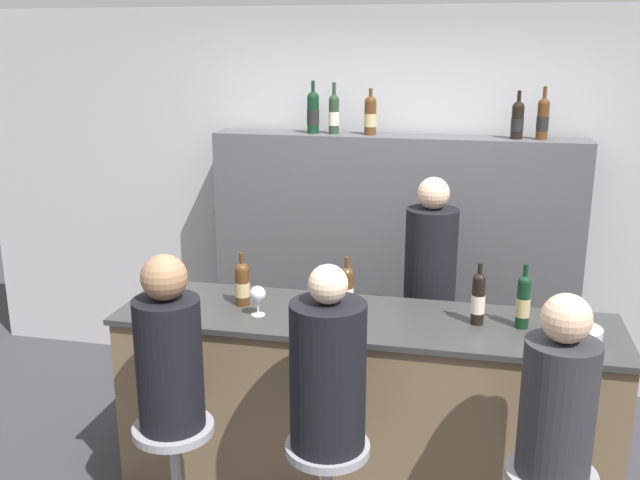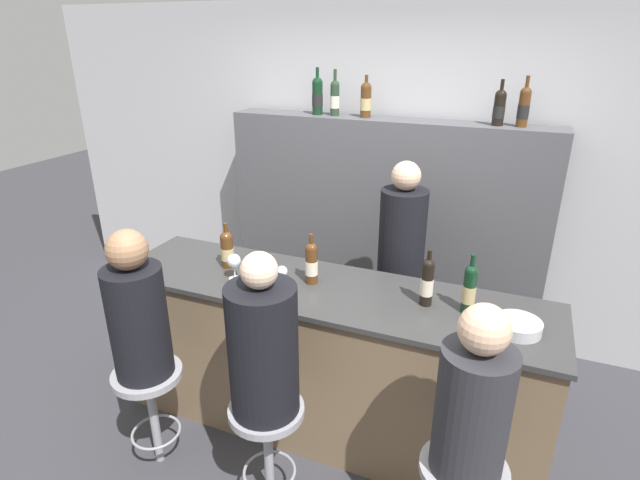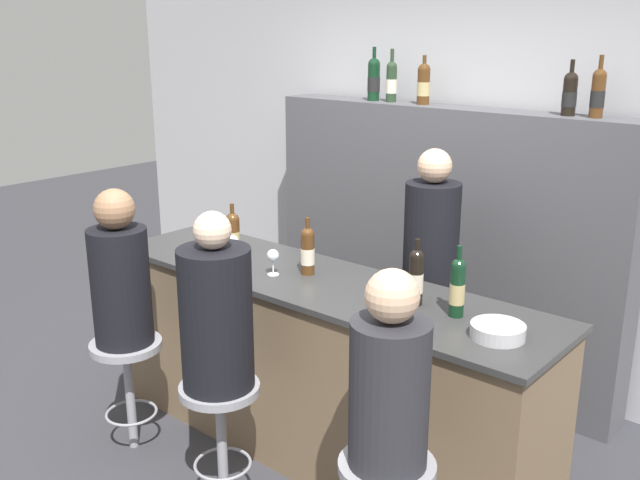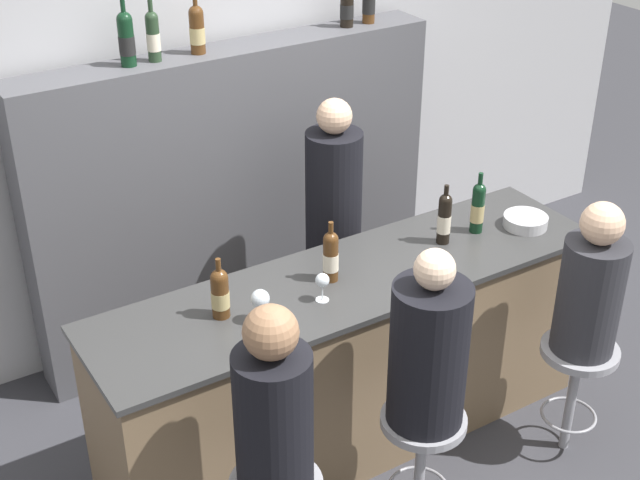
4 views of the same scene
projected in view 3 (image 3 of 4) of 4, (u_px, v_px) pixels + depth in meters
The scene contains 22 objects.
ground_plane at pixel (279, 473), 3.73m from camera, with size 16.00×16.00×0.00m, color #333338.
wall_back at pixel (461, 178), 4.64m from camera, with size 6.40×0.05×2.60m.
bar_counter at pixel (318, 366), 3.82m from camera, with size 2.60×0.67×0.99m.
back_bar_cabinet at pixel (440, 246), 4.59m from camera, with size 2.43×0.28×1.78m.
wine_bottle_counter_0 at pixel (233, 233), 4.08m from camera, with size 0.08×0.08×0.29m.
wine_bottle_counter_1 at pixel (308, 250), 3.73m from camera, with size 0.07×0.07×0.31m.
wine_bottle_counter_2 at pixel (416, 277), 3.31m from camera, with size 0.07×0.07×0.32m.
wine_bottle_counter_3 at pixel (457, 287), 3.17m from camera, with size 0.07×0.07×0.33m.
wine_bottle_backbar_0 at pixel (374, 79), 4.64m from camera, with size 0.08×0.08×0.34m.
wine_bottle_backbar_1 at pixel (392, 81), 4.55m from camera, with size 0.07×0.07×0.33m.
wine_bottle_backbar_2 at pixel (424, 84), 4.41m from camera, with size 0.08×0.08×0.30m.
wine_bottle_backbar_3 at pixel (570, 93), 3.84m from camera, with size 0.08×0.08×0.30m.
wine_bottle_backbar_4 at pixel (598, 93), 3.74m from camera, with size 0.07×0.07×0.32m.
wine_glass_0 at pixel (231, 243), 3.91m from camera, with size 0.08×0.08×0.16m.
wine_glass_1 at pixel (273, 257), 3.72m from camera, with size 0.07×0.07×0.14m.
metal_bowl at pixel (498, 331), 2.98m from camera, with size 0.23×0.23×0.06m.
bar_stool_left at pixel (127, 365), 3.83m from camera, with size 0.38×0.38×0.63m.
guest_seated_left at pixel (120, 277), 3.69m from camera, with size 0.31×0.31×0.83m.
bar_stool_middle at pixel (220, 411), 3.37m from camera, with size 0.38×0.38×0.63m.
guest_seated_middle at pixel (216, 314), 3.23m from camera, with size 0.33×0.33×0.84m.
guest_seated_right at pixel (390, 382), 2.64m from camera, with size 0.30×0.30×0.79m.
bartender at pixel (428, 302), 4.01m from camera, with size 0.30×0.30×1.63m.
Camera 3 is at (2.25, -2.32, 2.23)m, focal length 40.00 mm.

